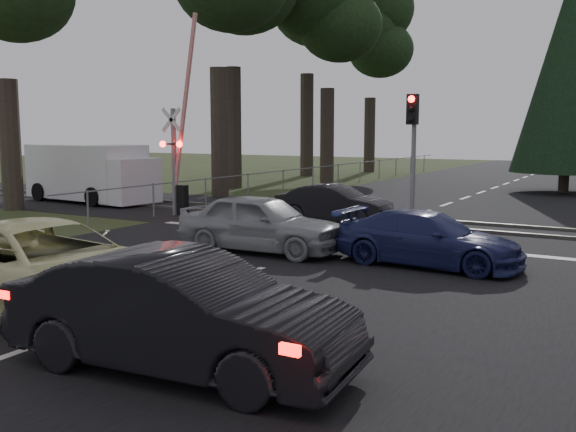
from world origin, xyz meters
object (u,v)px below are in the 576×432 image
Objects in this scene: crossing_signal at (179,158)px; white_van at (93,173)px; dark_car_far at (334,204)px; dark_hatchback at (181,314)px; traffic_signal_center at (413,138)px; cream_coupe at (44,268)px; blue_sedan at (428,239)px; silver_car at (261,223)px.

crossing_signal reaches higher than white_van.
dark_hatchback is at bearing -164.25° from dark_car_far.
cream_coupe is at bearing -101.01° from traffic_signal_center.
dark_hatchback reaches higher than blue_sedan.
cream_coupe is (6.00, -10.79, -1.29)m from crossing_signal.
cream_coupe is at bearing 176.12° from silver_car.
traffic_signal_center reaches higher than blue_sedan.
crossing_signal is 7.74m from silver_car.
dark_hatchback is at bearing -156.71° from silver_car.
crossing_signal reaches higher than dark_car_far.
cream_coupe is 1.31× the size of blue_sedan.
cream_coupe reaches higher than blue_sedan.
cream_coupe is 1.21× the size of dark_hatchback.
cream_coupe is 6.39m from silver_car.
traffic_signal_center is at bearing 25.93° from blue_sedan.
crossing_signal reaches higher than dark_hatchback.
white_van is (-12.17, 5.97, 0.50)m from silver_car.
cream_coupe is 8.12m from blue_sedan.
dark_hatchback reaches higher than dark_car_far.
traffic_signal_center reaches higher than dark_car_far.
crossing_signal is at bearing 34.40° from dark_hatchback.
dark_hatchback is at bearing 177.31° from blue_sedan.
traffic_signal_center is 0.74× the size of cream_coupe.
traffic_signal_center is at bearing 6.15° from crossing_signal.
crossing_signal is at bearing -9.42° from white_van.
crossing_signal is 1.26× the size of cream_coupe.
cream_coupe reaches higher than silver_car.
traffic_signal_center is 0.96× the size of silver_car.
cream_coupe reaches higher than dark_car_far.
dark_car_far is at bearing 11.13° from crossing_signal.
silver_car is 0.67× the size of white_van.
dark_hatchback is 13.43m from dark_car_far.
crossing_signal is 12.41m from cream_coupe.
crossing_signal is at bearing 99.25° from dark_car_far.
cream_coupe is 3.77m from dark_hatchback.
traffic_signal_center is 1.07× the size of dark_car_far.
dark_hatchback is (9.66, -11.70, -1.31)m from crossing_signal.
crossing_signal is at bearing 52.92° from silver_car.
traffic_signal_center is at bearing 1.13° from dark_hatchback.
crossing_signal is at bearing 71.70° from blue_sedan.
dark_hatchback is (1.38, -12.59, -2.06)m from traffic_signal_center.
dark_hatchback is 1.19× the size of dark_car_far.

